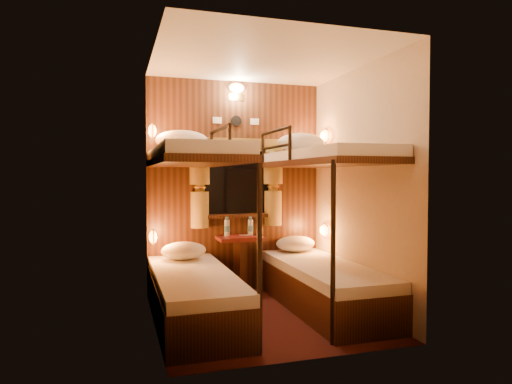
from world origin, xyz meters
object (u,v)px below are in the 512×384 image
object	(u,v)px
bunk_left	(194,260)
bottle_left	(227,228)
table	(240,257)
bottle_right	(250,227)
bunk_right	(324,253)

from	to	relation	value
bunk_left	bottle_left	size ratio (longest dim) A/B	8.69
bunk_left	bottle_left	distance (m)	1.01
table	bottle_left	bearing A→B (deg)	154.91
table	bottle_right	xyz separation A→B (m)	(0.13, 0.03, 0.33)
bunk_right	table	size ratio (longest dim) A/B	2.90
bunk_right	bottle_right	distance (m)	0.98
bunk_right	table	xyz separation A→B (m)	(-0.65, 0.78, -0.14)
bunk_right	table	world-z (taller)	bunk_right
bottle_left	bottle_right	xyz separation A→B (m)	(0.26, -0.04, -0.00)
bunk_right	bottle_right	xyz separation A→B (m)	(-0.52, 0.81, 0.18)
bunk_left	table	bearing A→B (deg)	50.33
bottle_left	bottle_right	world-z (taller)	bottle_left
bunk_left	bottle_right	xyz separation A→B (m)	(0.78, 0.81, 0.18)
bunk_left	table	distance (m)	1.02
bunk_right	bottle_right	world-z (taller)	bunk_right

